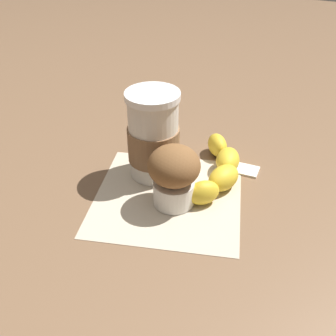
{
  "coord_description": "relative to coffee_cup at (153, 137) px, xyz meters",
  "views": [
    {
      "loc": [
        0.19,
        -0.43,
        0.38
      ],
      "look_at": [
        0.0,
        0.0,
        0.05
      ],
      "focal_mm": 42.0,
      "sensor_mm": 36.0,
      "label": 1
    }
  ],
  "objects": [
    {
      "name": "banana",
      "position": [
        0.1,
        0.03,
        -0.05
      ],
      "size": [
        0.09,
        0.19,
        0.04
      ],
      "color": "gold",
      "rests_on": "paper_napkin"
    },
    {
      "name": "sugar_packet",
      "position": [
        0.13,
        0.07,
        -0.06
      ],
      "size": [
        0.05,
        0.03,
        0.01
      ],
      "primitive_type": "cube",
      "rotation": [
        0.0,
        0.0,
        0.02
      ],
      "color": "white",
      "rests_on": "ground_plane"
    },
    {
      "name": "ground_plane",
      "position": [
        0.05,
        -0.05,
        -0.07
      ],
      "size": [
        3.0,
        3.0,
        0.0
      ],
      "primitive_type": "plane",
      "color": "brown"
    },
    {
      "name": "muffin",
      "position": [
        0.06,
        -0.06,
        -0.01
      ],
      "size": [
        0.07,
        0.07,
        0.09
      ],
      "color": "white",
      "rests_on": "paper_napkin"
    },
    {
      "name": "paper_napkin",
      "position": [
        0.05,
        -0.05,
        -0.07
      ],
      "size": [
        0.27,
        0.27,
        0.0
      ],
      "primitive_type": "cube",
      "rotation": [
        0.0,
        0.0,
        0.25
      ],
      "color": "beige",
      "rests_on": "ground_plane"
    },
    {
      "name": "coffee_cup",
      "position": [
        0.0,
        0.0,
        0.0
      ],
      "size": [
        0.08,
        0.08,
        0.14
      ],
      "color": "silver",
      "rests_on": "paper_napkin"
    }
  ]
}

